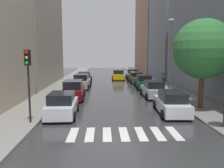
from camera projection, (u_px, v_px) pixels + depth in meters
name	position (u px, v px, depth m)	size (l,w,h in m)	color
ground_plane	(111.00, 82.00, 34.46)	(28.00, 72.00, 0.04)	#333335
sidewalk_left	(67.00, 82.00, 34.20)	(3.00, 72.00, 0.15)	gray
sidewalk_right	(154.00, 82.00, 34.68)	(3.00, 72.00, 0.15)	gray
crosswalk_stripes	(124.00, 134.00, 12.23)	(5.85, 2.20, 0.01)	silver
building_left_mid	(30.00, 36.00, 31.33)	(6.00, 15.77, 13.21)	#9E9384
building_right_mid	(173.00, 27.00, 39.77)	(6.00, 12.97, 17.60)	slate
building_right_far	(153.00, 25.00, 56.18)	(6.00, 19.12, 22.58)	#8C6B56
parked_car_left_nearest	(62.00, 105.00, 15.59)	(2.11, 4.09, 1.64)	silver
parked_car_left_second	(74.00, 90.00, 21.60)	(2.12, 4.63, 1.77)	maroon
parked_car_left_third	(82.00, 82.00, 28.26)	(2.13, 4.13, 1.77)	#B2B7BF
parked_car_left_fourth	(85.00, 77.00, 34.52)	(2.09, 4.19, 1.58)	maroon
parked_car_right_nearest	(171.00, 103.00, 16.27)	(2.14, 4.56, 1.62)	silver
parked_car_right_second	(153.00, 90.00, 22.49)	(2.04, 4.13, 1.63)	#B2B7BF
parked_car_right_third	(144.00, 82.00, 28.49)	(2.16, 4.87, 1.67)	#0C4C2D
parked_car_right_fourth	(136.00, 77.00, 34.36)	(2.18, 4.83, 1.57)	#474C51
parked_car_right_fifth	(132.00, 74.00, 39.79)	(2.25, 4.12, 1.62)	#B2B7BF
taxi_midroad	(118.00, 75.00, 38.13)	(2.16, 4.55, 1.81)	yellow
pedestrian_foreground	(163.00, 78.00, 26.60)	(0.96, 0.96, 1.84)	brown
street_tree_right	(203.00, 49.00, 16.91)	(4.39, 4.39, 6.62)	#513823
traffic_light_left_corner	(28.00, 70.00, 13.37)	(0.30, 0.42, 4.30)	black
lamp_post_right	(170.00, 52.00, 22.81)	(0.60, 0.28, 7.45)	#595B60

